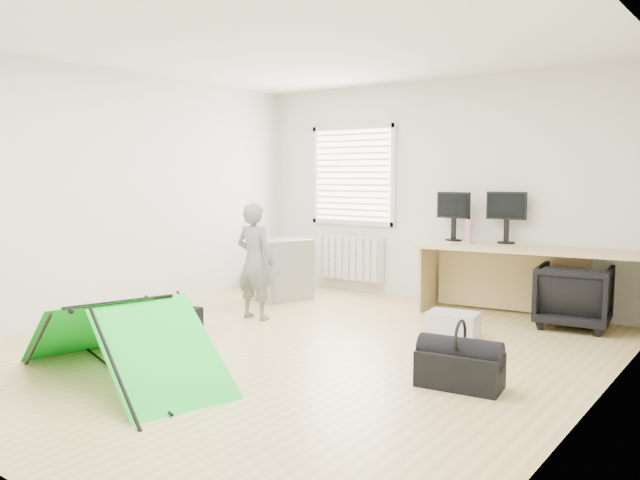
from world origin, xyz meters
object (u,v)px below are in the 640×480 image
Objects in this scene: desk at (526,284)px; storage_crate at (453,326)px; monitor_left at (454,223)px; duffel_bag at (460,370)px; filing_cabinet at (283,269)px; kite at (121,340)px; office_chair at (574,296)px; person at (255,261)px; monitor_right at (507,225)px; laptop_bag at (183,322)px; thermos at (469,232)px.

storage_crate is (-0.29, -1.17, -0.26)m from desk.
duffel_bag is at bearing -53.75° from monitor_left.
filing_cabinet is 1.71× the size of monitor_left.
kite is at bearing -92.74° from monitor_left.
office_chair is 3.33m from person.
person is 2.20m from storage_crate.
person is at bearing -153.15° from desk.
monitor_left is at bearing 115.31° from storage_crate.
desk is 2.91m from person.
desk is 5.25× the size of monitor_left.
monitor_right is 1.10m from office_chair.
person is 3.15× the size of laptop_bag.
filing_cabinet reaches higher than duffel_bag.
monitor_left reaches higher than thermos.
laptop_bag is (-2.41, -2.65, -0.24)m from desk.
desk is 3.06× the size of filing_cabinet.
person reaches higher than thermos.
filing_cabinet is 2.17m from monitor_left.
desk is 5.77× the size of laptop_bag.
monitor_left reaches higher than filing_cabinet.
filing_cabinet is at bearing -69.58° from person.
desk reaches higher than laptop_bag.
monitor_right is at bearing 40.24° from thermos.
laptop_bag is at bearing 84.09° from person.
duffel_bag is (0.99, -2.39, -0.79)m from thermos.
office_chair reaches higher than duffel_bag.
storage_crate is at bearing 9.27° from filing_cabinet.
person is at bearing -166.55° from storage_crate.
thermos is 0.45× the size of duffel_bag.
office_chair is at bearing -21.47° from monitor_right.
filing_cabinet is 0.60× the size of person.
office_chair is at bearing 31.87° from laptop_bag.
monitor_left reaches higher than office_chair.
desk is 0.85m from thermos.
monitor_right reaches higher than office_chair.
filing_cabinet is at bearing 143.53° from duffel_bag.
laptop_bag is at bearing -128.41° from monitor_right.
office_chair is 1.18× the size of duffel_bag.
filing_cabinet is 1.88× the size of laptop_bag.
duffel_bag is at bearing -8.11° from filing_cabinet.
monitor_left is 2.99m from duffel_bag.
office_chair is at bearing 31.96° from filing_cabinet.
office_chair is 0.37× the size of kite.
person is 1.10m from laptop_bag.
laptop_bag is at bearing -57.45° from filing_cabinet.
desk is at bearing -6.09° from office_chair.
filing_cabinet is at bearing 4.41° from office_chair.
monitor_left is at bearing 108.11° from duffel_bag.
monitor_left reaches higher than laptop_bag.
person is at bearing -44.99° from filing_cabinet.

